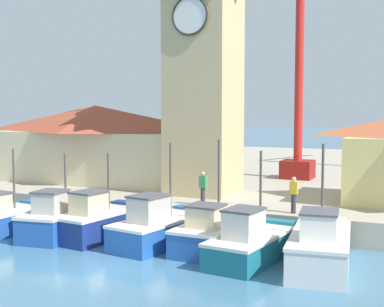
{
  "coord_description": "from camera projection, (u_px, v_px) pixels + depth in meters",
  "views": [
    {
      "loc": [
        10.75,
        -15.66,
        5.72
      ],
      "look_at": [
        -0.29,
        8.69,
        3.5
      ],
      "focal_mm": 50.0,
      "sensor_mm": 36.0,
      "label": 1
    }
  ],
  "objects": [
    {
      "name": "port_crane_near",
      "position": [
        303.0,
        69.0,
        35.06
      ],
      "size": [
        5.61,
        9.91,
        18.98
      ],
      "color": "maroon",
      "rests_on": "quay_wharf"
    },
    {
      "name": "fishing_boat_left_outer",
      "position": [
        59.0,
        219.0,
        24.09
      ],
      "size": [
        2.55,
        4.65,
        3.7
      ],
      "color": "#2356A8",
      "rests_on": "ground"
    },
    {
      "name": "quay_wharf",
      "position": [
        287.0,
        173.0,
        43.29
      ],
      "size": [
        120.0,
        40.0,
        1.15
      ],
      "primitive_type": "cube",
      "color": "#A89E89",
      "rests_on": "ground"
    },
    {
      "name": "fishing_boat_far_left",
      "position": [
        5.0,
        218.0,
        24.86
      ],
      "size": [
        2.63,
        4.58,
        3.87
      ],
      "color": "#2356A8",
      "rests_on": "ground"
    },
    {
      "name": "fishing_boat_mid_right",
      "position": [
        252.0,
        242.0,
        20.21
      ],
      "size": [
        2.52,
        5.16,
        4.13
      ],
      "color": "#196B7F",
      "rests_on": "ground"
    },
    {
      "name": "ground_plane",
      "position": [
        99.0,
        269.0,
        19.11
      ],
      "size": [
        300.0,
        300.0,
        0.0
      ],
      "primitive_type": "plane",
      "color": "teal"
    },
    {
      "name": "fishing_boat_mid_left",
      "position": [
        161.0,
        227.0,
        22.6
      ],
      "size": [
        2.83,
        5.35,
        4.29
      ],
      "color": "#2356A8",
      "rests_on": "ground"
    },
    {
      "name": "fishing_boat_right_inner",
      "position": [
        320.0,
        247.0,
        19.2
      ],
      "size": [
        2.68,
        5.36,
        4.45
      ],
      "color": "silver",
      "rests_on": "ground"
    },
    {
      "name": "warehouse_left",
      "position": [
        96.0,
        143.0,
        33.77
      ],
      "size": [
        12.74,
        5.41,
        4.81
      ],
      "color": "beige",
      "rests_on": "quay_wharf"
    },
    {
      "name": "clock_tower",
      "position": [
        204.0,
        60.0,
        28.52
      ],
      "size": [
        3.91,
        3.91,
        15.33
      ],
      "color": "tan",
      "rests_on": "quay_wharf"
    },
    {
      "name": "fishing_boat_left_inner",
      "position": [
        100.0,
        221.0,
        23.7
      ],
      "size": [
        2.51,
        4.64,
        3.75
      ],
      "color": "navy",
      "rests_on": "ground"
    },
    {
      "name": "dock_worker_near_tower",
      "position": [
        294.0,
        194.0,
        23.46
      ],
      "size": [
        0.34,
        0.22,
        1.62
      ],
      "color": "#33333D",
      "rests_on": "quay_wharf"
    },
    {
      "name": "fishing_boat_center",
      "position": [
        213.0,
        233.0,
        21.63
      ],
      "size": [
        2.33,
        4.31,
        4.48
      ],
      "color": "#2356A8",
      "rests_on": "ground"
    },
    {
      "name": "dock_worker_along_quay",
      "position": [
        203.0,
        188.0,
        25.4
      ],
      "size": [
        0.34,
        0.22,
        1.62
      ],
      "color": "#33333D",
      "rests_on": "quay_wharf"
    }
  ]
}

